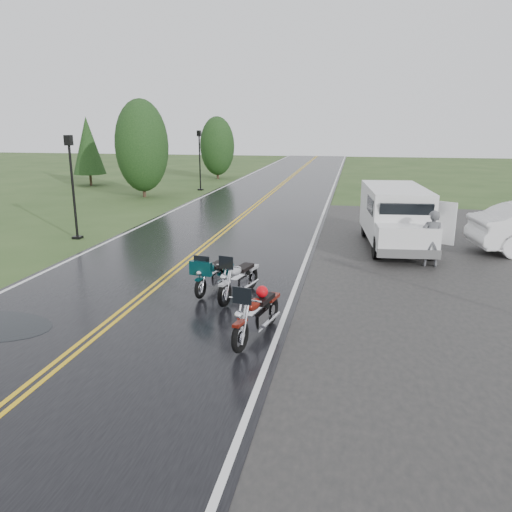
{
  "coord_description": "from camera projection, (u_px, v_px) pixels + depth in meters",
  "views": [
    {
      "loc": [
        5.24,
        -10.4,
        4.36
      ],
      "look_at": [
        2.8,
        2.0,
        1.0
      ],
      "focal_mm": 35.0,
      "sensor_mm": 36.0,
      "label": 1
    }
  ],
  "objects": [
    {
      "name": "motorcycle_teal",
      "position": [
        200.0,
        280.0,
        12.56
      ],
      "size": [
        0.98,
        1.96,
        1.11
      ],
      "primitive_type": null,
      "rotation": [
        0.0,
        0.0,
        -0.17
      ],
      "color": "#042E31",
      "rests_on": "ground"
    },
    {
      "name": "lamp_post_near_left",
      "position": [
        73.0,
        188.0,
        19.02
      ],
      "size": [
        0.34,
        0.34,
        4.0
      ],
      "primitive_type": null,
      "color": "black",
      "rests_on": "ground"
    },
    {
      "name": "motorcycle_silver",
      "position": [
        224.0,
        285.0,
        11.97
      ],
      "size": [
        1.22,
        2.2,
        1.23
      ],
      "primitive_type": null,
      "rotation": [
        0.0,
        0.0,
        -0.23
      ],
      "color": "#95969B",
      "rests_on": "ground"
    },
    {
      "name": "person_at_van",
      "position": [
        432.0,
        239.0,
        15.44
      ],
      "size": [
        0.66,
        0.45,
        1.77
      ],
      "primitive_type": "imported",
      "rotation": [
        0.0,
        0.0,
        3.18
      ],
      "color": "#535559",
      "rests_on": "ground"
    },
    {
      "name": "lamp_post_far_left",
      "position": [
        200.0,
        160.0,
        33.19
      ],
      "size": [
        0.34,
        0.34,
        3.98
      ],
      "primitive_type": null,
      "color": "black",
      "rests_on": "ground"
    },
    {
      "name": "van_white",
      "position": [
        378.0,
        227.0,
        16.25
      ],
      "size": [
        2.6,
        5.76,
        2.2
      ],
      "primitive_type": null,
      "rotation": [
        0.0,
        0.0,
        0.09
      ],
      "color": "white",
      "rests_on": "ground"
    },
    {
      "name": "road",
      "position": [
        228.0,
        228.0,
        21.44
      ],
      "size": [
        8.0,
        100.0,
        0.04
      ],
      "primitive_type": "cube",
      "color": "black",
      "rests_on": "ground"
    },
    {
      "name": "motorcycle_red",
      "position": [
        240.0,
        324.0,
        9.55
      ],
      "size": [
        1.24,
        2.28,
        1.28
      ],
      "primitive_type": null,
      "rotation": [
        0.0,
        0.0,
        -0.22
      ],
      "color": "#57110A",
      "rests_on": "ground"
    },
    {
      "name": "tree_left_far",
      "position": [
        217.0,
        152.0,
        40.18
      ],
      "size": [
        2.74,
        2.74,
        4.22
      ],
      "primitive_type": null,
      "color": "#1E3D19",
      "rests_on": "ground"
    },
    {
      "name": "pine_left_far",
      "position": [
        88.0,
        152.0,
        35.67
      ],
      "size": [
        2.28,
        2.28,
        4.75
      ],
      "primitive_type": null,
      "color": "#1E3D19",
      "rests_on": "ground"
    },
    {
      "name": "tree_left_mid",
      "position": [
        142.0,
        156.0,
        29.93
      ],
      "size": [
        3.18,
        3.18,
        4.97
      ],
      "primitive_type": null,
      "color": "#1E3D19",
      "rests_on": "ground"
    },
    {
      "name": "ground",
      "position": [
        126.0,
        311.0,
        11.96
      ],
      "size": [
        120.0,
        120.0,
        0.0
      ],
      "primitive_type": "plane",
      "color": "#2D471E",
      "rests_on": "ground"
    }
  ]
}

